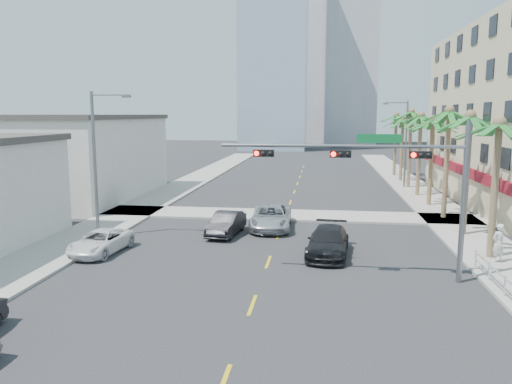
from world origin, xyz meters
TOP-DOWN VIEW (x-y plane):
  - ground at (0.00, 0.00)m, footprint 260.00×260.00m
  - sidewalk_right at (12.00, 20.00)m, footprint 4.00×120.00m
  - sidewalk_left at (-12.00, 20.00)m, footprint 4.00×120.00m
  - sidewalk_cross at (0.00, 22.00)m, footprint 80.00×4.00m
  - building_left_far at (-19.50, 28.00)m, footprint 11.00×18.00m
  - tower_far_left at (-8.00, 95.00)m, footprint 14.00×14.00m
  - tower_far_right at (9.00, 110.00)m, footprint 12.00×12.00m
  - tower_far_center at (-3.00, 125.00)m, footprint 16.00×16.00m
  - traffic_signal_mast at (5.78, 7.95)m, footprint 11.12×0.54m
  - palm_tree_0 at (11.60, 12.00)m, footprint 4.80×4.80m
  - palm_tree_1 at (11.60, 17.20)m, footprint 4.80×4.80m
  - palm_tree_2 at (11.60, 22.40)m, footprint 4.80×4.80m
  - palm_tree_3 at (11.60, 27.60)m, footprint 4.80×4.80m
  - palm_tree_4 at (11.60, 32.80)m, footprint 4.80×4.80m
  - palm_tree_5 at (11.60, 38.00)m, footprint 4.80×4.80m
  - palm_tree_6 at (11.60, 43.20)m, footprint 4.80×4.80m
  - palm_tree_7 at (11.60, 48.40)m, footprint 4.80×4.80m
  - streetlight_left at (-11.00, 14.00)m, footprint 2.55×0.25m
  - streetlight_right at (11.00, 38.00)m, footprint 2.55×0.25m
  - guardrail at (10.30, 6.00)m, footprint 0.08×8.08m
  - car_parked_far at (-9.40, 10.47)m, footprint 2.58×4.75m
  - car_lane_left at (-3.31, 15.60)m, footprint 2.01×4.54m
  - car_lane_center at (-0.66, 17.69)m, footprint 2.79×5.72m
  - car_lane_right at (3.09, 11.70)m, footprint 2.57×5.40m
  - pedestrian at (11.67, 11.09)m, footprint 0.87×0.76m

SIDE VIEW (x-z plane):
  - ground at x=0.00m, z-range 0.00..0.00m
  - sidewalk_right at x=12.00m, z-range 0.00..0.15m
  - sidewalk_left at x=-12.00m, z-range 0.00..0.15m
  - sidewalk_cross at x=0.00m, z-range 0.00..0.15m
  - car_parked_far at x=-9.40m, z-range 0.00..1.26m
  - guardrail at x=10.30m, z-range 0.17..1.17m
  - car_lane_left at x=-3.31m, z-range 0.00..1.45m
  - car_lane_right at x=3.09m, z-range 0.00..1.52m
  - car_lane_center at x=-0.66m, z-range 0.00..1.56m
  - pedestrian at x=11.67m, z-range 0.15..2.15m
  - building_left_far at x=-19.50m, z-range 0.00..7.20m
  - streetlight_left at x=-11.00m, z-range 0.56..9.56m
  - streetlight_right at x=11.00m, z-range 0.56..9.56m
  - traffic_signal_mast at x=5.78m, z-range 1.46..8.66m
  - palm_tree_0 at x=11.60m, z-range 3.18..10.98m
  - palm_tree_3 at x=11.60m, z-range 3.18..10.98m
  - palm_tree_6 at x=11.60m, z-range 3.18..10.98m
  - palm_tree_1 at x=11.60m, z-range 3.35..11.51m
  - palm_tree_4 at x=11.60m, z-range 3.35..11.51m
  - palm_tree_7 at x=11.60m, z-range 3.35..11.51m
  - palm_tree_2 at x=11.60m, z-range 3.52..12.04m
  - palm_tree_5 at x=11.60m, z-range 3.52..12.04m
  - tower_far_center at x=-3.00m, z-range 0.00..42.00m
  - tower_far_left at x=-8.00m, z-range 0.00..48.00m
  - tower_far_right at x=9.00m, z-range 0.00..60.00m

